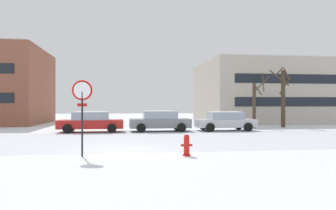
{
  "coord_description": "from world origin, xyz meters",
  "views": [
    {
      "loc": [
        -0.01,
        -14.22,
        1.94
      ],
      "look_at": [
        2.69,
        5.74,
        1.93
      ],
      "focal_mm": 35.03,
      "sensor_mm": 36.0,
      "label": 1
    }
  ],
  "objects": [
    {
      "name": "ground_plane",
      "position": [
        0.0,
        0.0,
        0.0
      ],
      "size": [
        120.0,
        120.0,
        0.0
      ],
      "primitive_type": "plane",
      "color": "white"
    },
    {
      "name": "road_surface",
      "position": [
        0.0,
        3.96,
        0.0
      ],
      "size": [
        80.0,
        9.91,
        0.0
      ],
      "color": "silver",
      "rests_on": "ground"
    },
    {
      "name": "parked_car_silver",
      "position": [
        7.57,
        9.65,
        0.74
      ],
      "size": [
        4.43,
        2.19,
        1.44
      ],
      "color": "silver",
      "rests_on": "ground"
    },
    {
      "name": "stop_sign",
      "position": [
        -1.56,
        -1.6,
        2.02
      ],
      "size": [
        0.76,
        0.08,
        2.87
      ],
      "color": "black",
      "rests_on": "ground"
    },
    {
      "name": "building_far_right",
      "position": [
        16.19,
        21.55,
        3.41
      ],
      "size": [
        14.46,
        11.95,
        6.82
      ],
      "color": "#B2A899",
      "rests_on": "ground"
    },
    {
      "name": "parked_car_gray",
      "position": [
        2.62,
        9.7,
        0.77
      ],
      "size": [
        4.44,
        2.2,
        1.51
      ],
      "color": "slate",
      "rests_on": "ground"
    },
    {
      "name": "fire_hydrant",
      "position": [
        2.36,
        -1.99,
        0.43
      ],
      "size": [
        0.44,
        0.3,
        0.87
      ],
      "color": "red",
      "rests_on": "ground"
    },
    {
      "name": "tree_far_mid",
      "position": [
        10.81,
        11.74,
        2.08
      ],
      "size": [
        1.35,
        2.15,
        4.55
      ],
      "color": "#423326",
      "rests_on": "ground"
    },
    {
      "name": "tree_far_left",
      "position": [
        13.75,
        12.67,
        2.68
      ],
      "size": [
        1.97,
        1.96,
        5.34
      ],
      "color": "#423326",
      "rests_on": "ground"
    },
    {
      "name": "parked_car_red",
      "position": [
        -2.33,
        9.64,
        0.75
      ],
      "size": [
        4.6,
        2.06,
        1.47
      ],
      "color": "red",
      "rests_on": "ground"
    }
  ]
}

